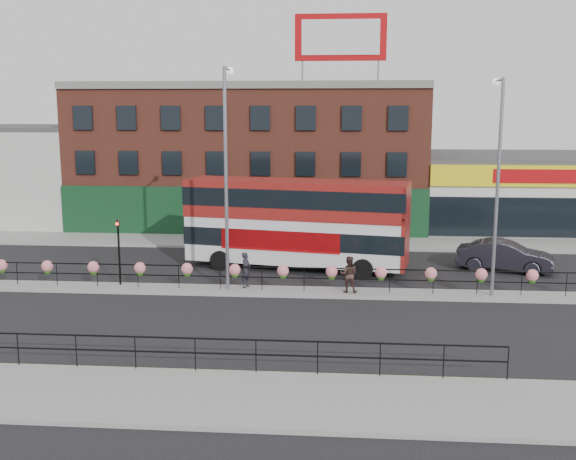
# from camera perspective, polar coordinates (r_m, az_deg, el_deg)

# --- Properties ---
(ground) EXTENTS (120.00, 120.00, 0.00)m
(ground) POSITION_cam_1_polar(r_m,az_deg,el_deg) (31.99, -0.43, -5.37)
(ground) COLOR black
(ground) RESTS_ON ground
(south_pavement) EXTENTS (60.00, 4.00, 0.15)m
(south_pavement) POSITION_cam_1_polar(r_m,az_deg,el_deg) (20.72, -3.40, -14.10)
(south_pavement) COLOR gray
(south_pavement) RESTS_ON ground
(north_pavement) EXTENTS (60.00, 4.00, 0.15)m
(north_pavement) POSITION_cam_1_polar(r_m,az_deg,el_deg) (43.61, 0.94, -1.04)
(north_pavement) COLOR gray
(north_pavement) RESTS_ON ground
(median) EXTENTS (60.00, 1.60, 0.15)m
(median) POSITION_cam_1_polar(r_m,az_deg,el_deg) (31.97, -0.43, -5.24)
(median) COLOR gray
(median) RESTS_ON ground
(yellow_line_inner) EXTENTS (60.00, 0.10, 0.01)m
(yellow_line_inner) POSITION_cam_1_polar(r_m,az_deg,el_deg) (22.84, -2.59, -11.89)
(yellow_line_inner) COLOR gold
(yellow_line_inner) RESTS_ON ground
(yellow_line_outer) EXTENTS (60.00, 0.10, 0.01)m
(yellow_line_outer) POSITION_cam_1_polar(r_m,az_deg,el_deg) (22.68, -2.64, -12.06)
(yellow_line_outer) COLOR gold
(yellow_line_outer) RESTS_ON ground
(brick_building) EXTENTS (25.00, 12.21, 10.30)m
(brick_building) POSITION_cam_1_polar(r_m,az_deg,el_deg) (51.20, -2.97, 6.33)
(brick_building) COLOR brown
(brick_building) RESTS_ON ground
(supermarket) EXTENTS (15.00, 12.25, 5.30)m
(supermarket) POSITION_cam_1_polar(r_m,az_deg,el_deg) (52.65, 19.20, 3.18)
(supermarket) COLOR silver
(supermarket) RESTS_ON ground
(billboard) EXTENTS (6.00, 0.29, 4.40)m
(billboard) POSITION_cam_1_polar(r_m,az_deg,el_deg) (45.90, 4.48, 15.94)
(billboard) COLOR #9F070B
(billboard) RESTS_ON brick_building
(median_railing) EXTENTS (30.04, 0.56, 1.23)m
(median_railing) POSITION_cam_1_polar(r_m,az_deg,el_deg) (31.72, -0.43, -3.55)
(median_railing) COLOR black
(median_railing) RESTS_ON median
(south_railing) EXTENTS (20.04, 0.05, 1.12)m
(south_railing) POSITION_cam_1_polar(r_m,az_deg,el_deg) (22.46, -7.88, -9.77)
(south_railing) COLOR black
(south_railing) RESTS_ON south_pavement
(double_decker_bus) EXTENTS (12.25, 4.96, 4.83)m
(double_decker_bus) POSITION_cam_1_polar(r_m,az_deg,el_deg) (36.15, 0.75, 1.27)
(double_decker_bus) COLOR silver
(double_decker_bus) RESTS_ON ground
(car) EXTENTS (4.47, 5.94, 1.64)m
(car) POSITION_cam_1_polar(r_m,az_deg,el_deg) (37.94, 17.89, -2.10)
(car) COLOR #212029
(car) RESTS_ON ground
(pedestrian_a) EXTENTS (0.86, 0.77, 1.70)m
(pedestrian_a) POSITION_cam_1_polar(r_m,az_deg,el_deg) (32.30, -3.57, -3.39)
(pedestrian_a) COLOR black
(pedestrian_a) RESTS_ON median
(pedestrian_b) EXTENTS (0.93, 0.78, 1.72)m
(pedestrian_b) POSITION_cam_1_polar(r_m,az_deg,el_deg) (31.50, 5.15, -3.76)
(pedestrian_b) COLOR #3B2621
(pedestrian_b) RESTS_ON median
(lamp_column_west) EXTENTS (0.37, 1.82, 10.38)m
(lamp_column_west) POSITION_cam_1_polar(r_m,az_deg,el_deg) (31.49, -5.21, 6.00)
(lamp_column_west) COLOR slate
(lamp_column_west) RESTS_ON median
(lamp_column_east) EXTENTS (0.35, 1.72, 9.83)m
(lamp_column_east) POSITION_cam_1_polar(r_m,az_deg,el_deg) (31.71, 17.30, 5.02)
(lamp_column_east) COLOR slate
(lamp_column_east) RESTS_ON median
(traffic_light_median) EXTENTS (0.15, 0.28, 3.65)m
(traffic_light_median) POSITION_cam_1_polar(r_m,az_deg,el_deg) (33.44, -14.17, -0.65)
(traffic_light_median) COLOR black
(traffic_light_median) RESTS_ON median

